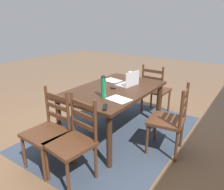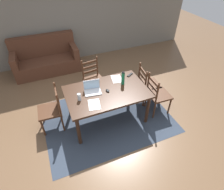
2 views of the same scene
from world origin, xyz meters
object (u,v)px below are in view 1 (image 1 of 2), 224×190
object	(u,v)px
chair_left_far	(155,90)
drinking_glass	(130,76)
water_bottle	(104,86)
tv_remote	(105,107)
dining_table	(114,94)
chair_right_far	(73,142)
laptop	(129,82)
computer_mouse	(113,87)
chair_right_near	(48,131)
chair_far_head	(169,120)

from	to	relation	value
chair_left_far	drinking_glass	size ratio (longest dim) A/B	6.75
water_bottle	tv_remote	distance (m)	0.39
dining_table	chair_right_far	world-z (taller)	chair_right_far
dining_table	drinking_glass	world-z (taller)	drinking_glass
dining_table	laptop	xyz separation A→B (m)	(-0.26, 0.11, 0.14)
dining_table	drinking_glass	xyz separation A→B (m)	(-0.56, -0.05, 0.16)
chair_right_far	computer_mouse	distance (m)	1.14
chair_left_far	chair_right_far	xyz separation A→B (m)	(2.19, 0.01, 0.00)
chair_right_far	computer_mouse	world-z (taller)	chair_right_far
chair_left_far	dining_table	bearing A→B (deg)	-10.38
water_bottle	chair_right_near	bearing A→B (deg)	-23.42
chair_far_head	water_bottle	xyz separation A→B (m)	(0.40, -0.77, 0.44)
chair_far_head	computer_mouse	size ratio (longest dim) A/B	9.50
chair_right_far	tv_remote	size ratio (longest dim) A/B	5.59
chair_far_head	tv_remote	xyz separation A→B (m)	(0.68, -0.54, 0.29)
chair_left_far	computer_mouse	world-z (taller)	chair_left_far
dining_table	computer_mouse	world-z (taller)	computer_mouse
chair_left_far	computer_mouse	size ratio (longest dim) A/B	9.50
water_bottle	drinking_glass	xyz separation A→B (m)	(-0.95, -0.15, -0.08)
chair_right_far	chair_right_near	bearing A→B (deg)	-90.04
chair_right_near	drinking_glass	distance (m)	1.70
dining_table	laptop	world-z (taller)	laptop
laptop	chair_left_far	bearing A→B (deg)	173.92
chair_far_head	tv_remote	distance (m)	0.92
tv_remote	dining_table	bearing A→B (deg)	85.24
computer_mouse	laptop	bearing A→B (deg)	150.34
computer_mouse	chair_right_near	bearing A→B (deg)	-16.20
chair_left_far	chair_right_near	bearing A→B (deg)	-10.38
chair_right_near	chair_right_far	bearing A→B (deg)	89.96
drinking_glass	dining_table	bearing A→B (deg)	4.90
chair_right_near	tv_remote	bearing A→B (deg)	127.99
computer_mouse	chair_far_head	bearing A→B (deg)	85.20
chair_right_near	drinking_glass	world-z (taller)	chair_right_near
drinking_glass	tv_remote	world-z (taller)	drinking_glass
chair_left_far	laptop	size ratio (longest dim) A/B	2.73
drinking_glass	chair_right_near	bearing A→B (deg)	-5.26
chair_far_head	laptop	xyz separation A→B (m)	(-0.25, -0.76, 0.34)
dining_table	laptop	bearing A→B (deg)	156.66
chair_right_far	laptop	xyz separation A→B (m)	(-1.35, -0.10, 0.34)
chair_right_near	computer_mouse	bearing A→B (deg)	169.87
dining_table	tv_remote	xyz separation A→B (m)	(0.68, 0.33, 0.10)
chair_right_near	computer_mouse	xyz separation A→B (m)	(-1.08, 0.19, 0.30)
chair_right_far	tv_remote	bearing A→B (deg)	163.17
laptop	computer_mouse	bearing A→B (deg)	-23.59
chair_far_head	chair_right_far	size ratio (longest dim) A/B	1.00
laptop	water_bottle	bearing A→B (deg)	-0.73
laptop	computer_mouse	world-z (taller)	laptop
chair_far_head	water_bottle	bearing A→B (deg)	-62.70
computer_mouse	drinking_glass	bearing A→B (deg)	177.97
chair_left_far	drinking_glass	bearing A→B (deg)	-24.93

